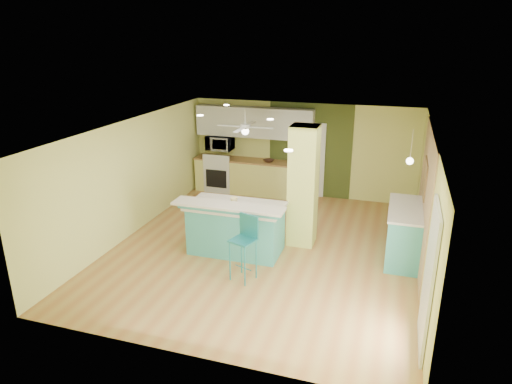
% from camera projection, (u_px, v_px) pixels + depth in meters
% --- Properties ---
extents(floor, '(6.00, 7.00, 0.01)m').
position_uv_depth(floor, '(265.00, 248.00, 9.41)').
color(floor, '#A56C3A').
rests_on(floor, ground).
extents(ceiling, '(6.00, 7.00, 0.01)m').
position_uv_depth(ceiling, '(266.00, 128.00, 8.58)').
color(ceiling, white).
rests_on(ceiling, wall_back).
extents(wall_back, '(6.00, 0.01, 2.50)m').
position_uv_depth(wall_back, '(303.00, 150.00, 12.15)').
color(wall_back, '#D4D773').
rests_on(wall_back, floor).
extents(wall_front, '(6.00, 0.01, 2.50)m').
position_uv_depth(wall_front, '(188.00, 276.00, 5.84)').
color(wall_front, '#D4D773').
rests_on(wall_front, floor).
extents(wall_left, '(0.01, 7.00, 2.50)m').
position_uv_depth(wall_left, '(132.00, 177.00, 9.85)').
color(wall_left, '#D4D773').
rests_on(wall_left, floor).
extents(wall_right, '(0.01, 7.00, 2.50)m').
position_uv_depth(wall_right, '(427.00, 207.00, 8.14)').
color(wall_right, '#D4D773').
rests_on(wall_right, floor).
extents(wood_panel, '(0.02, 3.40, 2.50)m').
position_uv_depth(wood_panel, '(425.00, 196.00, 8.68)').
color(wood_panel, '#997757').
rests_on(wood_panel, floor).
extents(olive_accent, '(2.20, 0.02, 2.50)m').
position_uv_depth(olive_accent, '(310.00, 151.00, 12.08)').
color(olive_accent, '#3D491D').
rests_on(olive_accent, floor).
extents(interior_door, '(0.82, 0.05, 2.00)m').
position_uv_depth(interior_door, '(309.00, 160.00, 12.13)').
color(interior_door, white).
rests_on(interior_door, floor).
extents(french_door, '(0.04, 1.08, 2.10)m').
position_uv_depth(french_door, '(429.00, 279.00, 6.14)').
color(french_door, silver).
rests_on(french_door, floor).
extents(column, '(0.55, 0.55, 2.50)m').
position_uv_depth(column, '(303.00, 186.00, 9.26)').
color(column, '#BCC75C').
rests_on(column, floor).
extents(kitchen_run, '(3.25, 0.63, 0.94)m').
position_uv_depth(kitchen_run, '(253.00, 177.00, 12.50)').
color(kitchen_run, '#DFDC74').
rests_on(kitchen_run, floor).
extents(stove, '(0.76, 0.66, 1.08)m').
position_uv_depth(stove, '(221.00, 174.00, 12.77)').
color(stove, silver).
rests_on(stove, floor).
extents(upper_cabinets, '(3.20, 0.34, 0.80)m').
position_uv_depth(upper_cabinets, '(254.00, 122.00, 12.12)').
color(upper_cabinets, silver).
rests_on(upper_cabinets, wall_back).
extents(microwave, '(0.70, 0.48, 0.39)m').
position_uv_depth(microwave, '(220.00, 143.00, 12.48)').
color(microwave, silver).
rests_on(microwave, wall_back).
extents(ceiling_fan, '(1.41, 1.41, 0.61)m').
position_uv_depth(ceiling_fan, '(245.00, 127.00, 10.83)').
color(ceiling_fan, white).
rests_on(ceiling_fan, ceiling).
extents(pendant_lamp, '(0.14, 0.14, 0.69)m').
position_uv_depth(pendant_lamp, '(410.00, 161.00, 8.71)').
color(pendant_lamp, silver).
rests_on(pendant_lamp, ceiling).
extents(wall_decor, '(0.03, 0.90, 0.70)m').
position_uv_depth(wall_decor, '(425.00, 178.00, 8.77)').
color(wall_decor, brown).
rests_on(wall_decor, wood_panel).
extents(peninsula, '(2.16, 1.15, 1.15)m').
position_uv_depth(peninsula, '(236.00, 227.00, 9.09)').
color(peninsula, teal).
rests_on(peninsula, floor).
extents(bar_stool, '(0.50, 0.50, 1.20)m').
position_uv_depth(bar_stool, '(246.00, 237.00, 8.01)').
color(bar_stool, teal).
rests_on(bar_stool, floor).
extents(side_counter, '(0.69, 1.62, 1.05)m').
position_uv_depth(side_counter, '(405.00, 233.00, 8.85)').
color(side_counter, teal).
rests_on(side_counter, floor).
extents(fruit_bowl, '(0.35, 0.35, 0.07)m').
position_uv_depth(fruit_bowl, '(269.00, 161.00, 12.17)').
color(fruit_bowl, '#3D2219').
rests_on(fruit_bowl, kitchen_run).
extents(canister, '(0.14, 0.14, 0.19)m').
position_uv_depth(canister, '(234.00, 202.00, 8.83)').
color(canister, gold).
rests_on(canister, peninsula).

